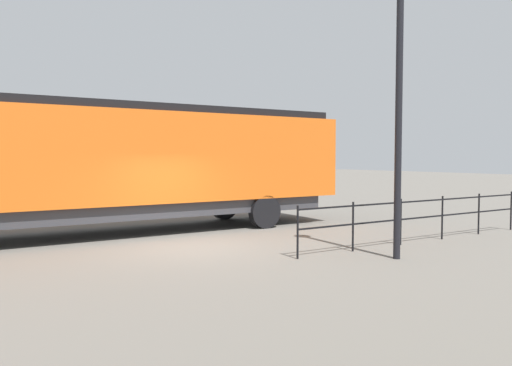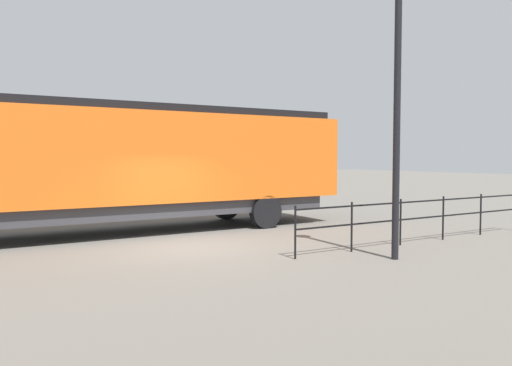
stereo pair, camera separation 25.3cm
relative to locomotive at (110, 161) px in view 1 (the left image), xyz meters
The scene contains 4 objects.
ground_plane 4.24m from the locomotive, 18.60° to the left, with size 120.00×120.00×0.00m, color #666059.
locomotive is the anchor object (origin of this frame).
lamp_post 8.88m from the locomotive, 32.19° to the left, with size 0.48×0.48×6.82m.
platform_fence 9.31m from the locomotive, 49.00° to the left, with size 0.05×8.74×1.25m.
Camera 1 is at (11.85, -5.54, 2.38)m, focal length 35.10 mm.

